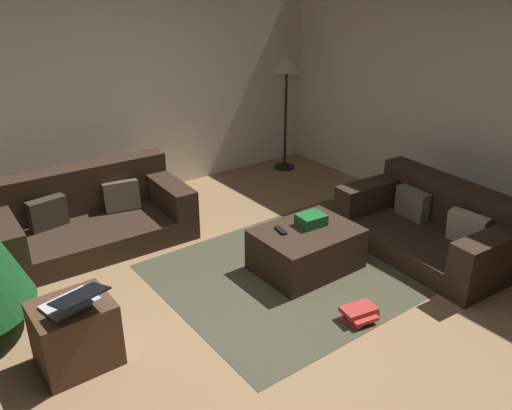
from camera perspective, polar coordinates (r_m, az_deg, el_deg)
The scene contains 13 objects.
ground_plane at distance 4.05m, azimuth -0.51°, elevation -14.59°, with size 6.40×6.40×0.00m, color #93704C.
rear_partition at distance 6.11m, azimuth -18.63°, elevation 11.40°, with size 6.40×0.12×2.60m, color silver.
corner_partition at distance 5.74m, azimuth 25.99°, elevation 9.44°, with size 0.12×6.40×2.60m, color silver.
couch_left at distance 5.52m, azimuth -17.62°, elevation -1.22°, with size 1.90×1.04×0.72m.
couch_right at distance 5.38m, azimuth 18.72°, elevation -2.18°, with size 1.04×1.72×0.66m.
ottoman at distance 4.84m, azimuth 5.46°, elevation -4.76°, with size 0.91×0.67×0.39m, color #332319.
gift_box at distance 4.82m, azimuth 6.00°, elevation -1.61°, with size 0.24×0.20×0.10m, color #19662D.
tv_remote at distance 4.70m, azimuth 2.69°, elevation -2.76°, with size 0.05×0.16×0.02m, color black.
side_table at distance 3.93m, azimuth -18.98°, elevation -13.06°, with size 0.52×0.44×0.49m, color #4C3323.
laptop at distance 3.72m, azimuth -19.17°, elevation -9.76°, with size 0.41×0.44×0.17m.
book_stack at distance 4.32m, azimuth 11.15°, elevation -11.48°, with size 0.32×0.26×0.11m.
corner_lamp at distance 6.98m, azimuth 3.34°, elevation 14.27°, with size 0.36×0.36×1.55m.
area_rug at distance 4.94m, azimuth 5.38°, elevation -6.71°, with size 2.60×2.00×0.01m, color #44422F.
Camera 1 is at (-1.85, -2.54, 2.56)m, focal length 36.91 mm.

